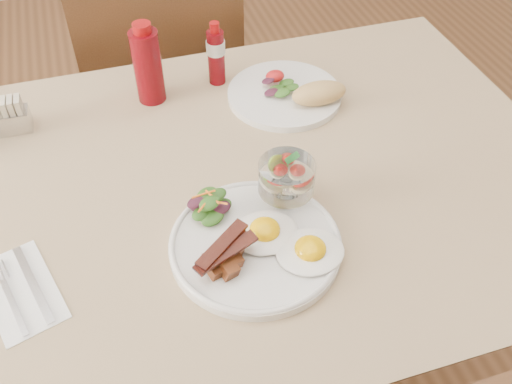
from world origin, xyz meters
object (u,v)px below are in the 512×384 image
at_px(hot_sauce_bottle, 216,54).
at_px(table, 219,217).
at_px(fruit_cup, 286,177).
at_px(second_plate, 293,93).
at_px(chair_far, 163,87).
at_px(sugar_caddy, 8,117).
at_px(main_plate, 255,245).
at_px(ketchup_bottle, 148,65).

bearing_deg(hot_sauce_bottle, table, -104.92).
height_order(table, hot_sauce_bottle, hot_sauce_bottle).
xyz_separation_m(fruit_cup, second_plate, (0.12, 0.29, -0.05)).
bearing_deg(chair_far, table, -90.00).
bearing_deg(chair_far, sugar_caddy, -131.94).
bearing_deg(main_plate, ketchup_bottle, 100.82).
relative_size(chair_far, fruit_cup, 9.63).
xyz_separation_m(fruit_cup, hot_sauce_bottle, (-0.02, 0.40, -0.00)).
relative_size(ketchup_bottle, sugar_caddy, 2.17).
xyz_separation_m(fruit_cup, sugar_caddy, (-0.45, 0.36, -0.04)).
bearing_deg(table, hot_sauce_bottle, 75.08).
bearing_deg(table, fruit_cup, -41.36).
xyz_separation_m(chair_far, sugar_caddy, (-0.35, -0.39, 0.26)).
bearing_deg(hot_sauce_bottle, ketchup_bottle, -172.42).
xyz_separation_m(chair_far, second_plate, (0.22, -0.46, 0.24)).
relative_size(chair_far, sugar_caddy, 11.51).
bearing_deg(second_plate, ketchup_bottle, 161.79).
bearing_deg(chair_far, main_plate, -88.39).
bearing_deg(chair_far, fruit_cup, -82.37).
relative_size(second_plate, ketchup_bottle, 1.39).
relative_size(table, sugar_caddy, 16.46).
bearing_deg(chair_far, second_plate, -64.57).
relative_size(ketchup_bottle, hot_sauce_bottle, 1.23).
distance_m(chair_far, hot_sauce_bottle, 0.47).
bearing_deg(main_plate, hot_sauce_bottle, 82.76).
bearing_deg(hot_sauce_bottle, chair_far, 103.55).
relative_size(hot_sauce_bottle, sugar_caddy, 1.77).
xyz_separation_m(table, second_plate, (0.22, 0.20, 0.10)).
xyz_separation_m(table, main_plate, (0.02, -0.16, 0.10)).
bearing_deg(table, chair_far, 90.00).
bearing_deg(fruit_cup, hot_sauce_bottle, 92.37).
relative_size(second_plate, sugar_caddy, 3.01).
relative_size(fruit_cup, ketchup_bottle, 0.55).
bearing_deg(table, sugar_caddy, 142.21).
height_order(fruit_cup, second_plate, fruit_cup).
height_order(ketchup_bottle, hot_sauce_bottle, ketchup_bottle).
bearing_deg(fruit_cup, sugar_caddy, 141.38).
relative_size(main_plate, second_plate, 1.15).
bearing_deg(chair_far, hot_sauce_bottle, -76.45).
xyz_separation_m(chair_far, fruit_cup, (0.10, -0.75, 0.30)).
height_order(chair_far, second_plate, chair_far).
height_order(main_plate, hot_sauce_bottle, hot_sauce_bottle).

